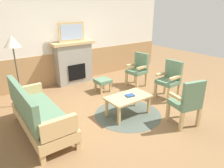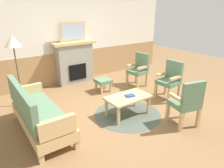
# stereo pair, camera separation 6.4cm
# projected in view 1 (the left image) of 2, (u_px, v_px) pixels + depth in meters

# --- Properties ---
(ground_plane) EXTENTS (14.00, 14.00, 0.00)m
(ground_plane) POSITION_uv_depth(u_px,v_px,m) (121.00, 110.00, 4.77)
(ground_plane) COLOR olive
(wall_back) EXTENTS (7.20, 0.14, 2.70)m
(wall_back) POSITION_uv_depth(u_px,v_px,m) (69.00, 40.00, 6.26)
(wall_back) COLOR silver
(wall_back) RESTS_ON ground_plane
(fireplace) EXTENTS (1.30, 0.44, 1.28)m
(fireplace) POSITION_uv_depth(u_px,v_px,m) (74.00, 62.00, 6.31)
(fireplace) COLOR gray
(fireplace) RESTS_ON ground_plane
(framed_picture) EXTENTS (0.80, 0.04, 0.56)m
(framed_picture) POSITION_uv_depth(u_px,v_px,m) (72.00, 32.00, 5.99)
(framed_picture) COLOR tan
(framed_picture) RESTS_ON fireplace
(couch) EXTENTS (0.70, 1.80, 0.98)m
(couch) POSITION_uv_depth(u_px,v_px,m) (39.00, 114.00, 3.80)
(couch) COLOR tan
(couch) RESTS_ON ground_plane
(coffee_table) EXTENTS (0.96, 0.56, 0.44)m
(coffee_table) POSITION_uv_depth(u_px,v_px,m) (128.00, 99.00, 4.47)
(coffee_table) COLOR tan
(coffee_table) RESTS_ON ground_plane
(round_rug) EXTENTS (1.48, 1.48, 0.01)m
(round_rug) POSITION_uv_depth(u_px,v_px,m) (128.00, 114.00, 4.60)
(round_rug) COLOR #4C564C
(round_rug) RESTS_ON ground_plane
(book_on_table) EXTENTS (0.21, 0.17, 0.03)m
(book_on_table) POSITION_uv_depth(u_px,v_px,m) (130.00, 95.00, 4.45)
(book_on_table) COLOR navy
(book_on_table) RESTS_ON coffee_table
(footstool) EXTENTS (0.40, 0.40, 0.36)m
(footstool) POSITION_uv_depth(u_px,v_px,m) (103.00, 82.00, 5.75)
(footstool) COLOR tan
(footstool) RESTS_ON ground_plane
(armchair_near_fireplace) EXTENTS (0.51, 0.51, 0.98)m
(armchair_near_fireplace) POSITION_uv_depth(u_px,v_px,m) (170.00, 78.00, 5.27)
(armchair_near_fireplace) COLOR tan
(armchair_near_fireplace) RESTS_ON ground_plane
(armchair_by_window_left) EXTENTS (0.53, 0.53, 0.98)m
(armchair_by_window_left) POSITION_uv_depth(u_px,v_px,m) (138.00, 68.00, 6.11)
(armchair_by_window_left) COLOR tan
(armchair_by_window_left) RESTS_ON ground_plane
(armchair_front_left) EXTENTS (0.58, 0.58, 0.98)m
(armchair_front_left) POSITION_uv_depth(u_px,v_px,m) (187.00, 101.00, 4.00)
(armchair_front_left) COLOR tan
(armchair_front_left) RESTS_ON ground_plane
(floor_lamp_by_couch) EXTENTS (0.36, 0.36, 1.68)m
(floor_lamp_by_couch) POSITION_uv_depth(u_px,v_px,m) (13.00, 46.00, 4.49)
(floor_lamp_by_couch) COLOR #332D28
(floor_lamp_by_couch) RESTS_ON ground_plane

